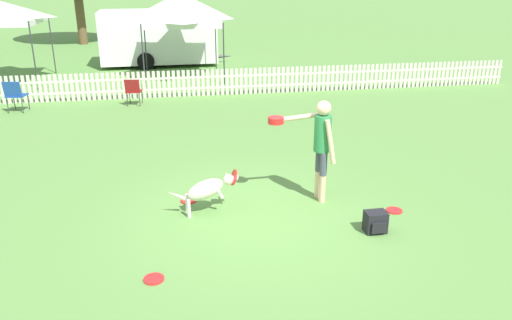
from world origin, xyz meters
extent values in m
plane|color=#5B8C42|center=(0.00, 0.00, 0.00)|extent=(240.00, 240.00, 0.00)
cylinder|color=beige|center=(1.12, 0.35, 0.24)|extent=(0.11, 0.11, 0.48)
cylinder|color=#474C5B|center=(1.12, 0.35, 0.68)|extent=(0.12, 0.12, 0.40)
cylinder|color=beige|center=(1.11, 0.55, 0.24)|extent=(0.11, 0.11, 0.48)
cylinder|color=#474C5B|center=(1.11, 0.55, 0.68)|extent=(0.12, 0.12, 0.40)
cylinder|color=#2D8447|center=(1.11, 0.45, 1.18)|extent=(0.30, 0.30, 0.61)
sphere|color=beige|center=(1.11, 0.45, 1.61)|extent=(0.24, 0.24, 0.24)
cylinder|color=beige|center=(1.19, 0.25, 1.10)|extent=(0.22, 0.17, 0.74)
cylinder|color=beige|center=(0.74, 0.63, 1.42)|extent=(0.74, 0.09, 0.14)
cylinder|color=red|center=(0.37, 0.64, 1.35)|extent=(0.26, 0.26, 0.02)
cylinder|color=red|center=(0.37, 0.64, 1.38)|extent=(0.26, 0.26, 0.02)
cylinder|color=red|center=(0.37, 0.64, 1.40)|extent=(0.26, 0.26, 0.02)
cylinder|color=red|center=(0.37, 0.64, 1.43)|extent=(0.26, 0.26, 0.02)
ellipsoid|color=beige|center=(-0.85, 0.29, 0.40)|extent=(0.69, 0.37, 0.46)
ellipsoid|color=white|center=(-0.85, 0.29, 0.35)|extent=(0.36, 0.20, 0.21)
sphere|color=beige|center=(-0.46, 0.32, 0.54)|extent=(0.18, 0.18, 0.18)
cone|color=beige|center=(-0.38, 0.33, 0.56)|extent=(0.15, 0.11, 0.13)
cylinder|color=red|center=(-0.38, 0.33, 0.56)|extent=(0.13, 0.27, 0.26)
cone|color=beige|center=(-0.49, 0.37, 0.61)|extent=(0.05, 0.05, 0.08)
cone|color=beige|center=(-0.48, 0.27, 0.61)|extent=(0.05, 0.05, 0.08)
cylinder|color=white|center=(-1.14, 0.38, 0.15)|extent=(0.06, 0.06, 0.30)
cylinder|color=white|center=(-1.13, 0.16, 0.15)|extent=(0.06, 0.06, 0.30)
cylinder|color=white|center=(-0.66, 0.41, 0.39)|extent=(0.16, 0.07, 0.24)
cylinder|color=white|center=(-0.64, 0.21, 0.39)|extent=(0.16, 0.07, 0.24)
cone|color=beige|center=(-1.31, 0.26, 0.36)|extent=(0.30, 0.09, 0.21)
cylinder|color=red|center=(-1.66, -1.50, 0.01)|extent=(0.26, 0.26, 0.02)
cylinder|color=red|center=(2.18, -0.21, 0.01)|extent=(0.26, 0.26, 0.02)
cylinder|color=red|center=(-1.11, 0.76, 0.01)|extent=(0.26, 0.26, 0.02)
cube|color=black|center=(1.59, -0.80, 0.16)|extent=(0.32, 0.23, 0.32)
cube|color=black|center=(1.59, -0.94, 0.13)|extent=(0.22, 0.04, 0.16)
cube|color=silver|center=(0.00, 8.55, 0.25)|extent=(20.33, 0.04, 0.06)
cube|color=silver|center=(0.00, 8.55, 0.60)|extent=(20.33, 0.04, 0.06)
cube|color=silver|center=(-6.14, 8.55, 0.41)|extent=(0.09, 0.02, 0.83)
cube|color=silver|center=(-5.99, 8.55, 0.41)|extent=(0.09, 0.02, 0.83)
cube|color=silver|center=(-5.84, 8.55, 0.41)|extent=(0.09, 0.02, 0.83)
cube|color=silver|center=(-5.69, 8.55, 0.41)|extent=(0.09, 0.02, 0.83)
cube|color=silver|center=(-5.54, 8.55, 0.41)|extent=(0.09, 0.02, 0.83)
cube|color=silver|center=(-5.38, 8.55, 0.41)|extent=(0.09, 0.02, 0.83)
cube|color=silver|center=(-5.23, 8.55, 0.41)|extent=(0.09, 0.02, 0.83)
cube|color=silver|center=(-5.08, 8.55, 0.41)|extent=(0.09, 0.02, 0.83)
cube|color=silver|center=(-4.93, 8.55, 0.41)|extent=(0.09, 0.02, 0.83)
cube|color=silver|center=(-4.78, 8.55, 0.41)|extent=(0.09, 0.02, 0.83)
cube|color=silver|center=(-4.63, 8.55, 0.41)|extent=(0.09, 0.02, 0.83)
cube|color=silver|center=(-4.47, 8.55, 0.41)|extent=(0.09, 0.02, 0.83)
cube|color=silver|center=(-4.32, 8.55, 0.41)|extent=(0.09, 0.02, 0.83)
cube|color=silver|center=(-4.17, 8.55, 0.41)|extent=(0.09, 0.02, 0.83)
cube|color=silver|center=(-4.02, 8.55, 0.41)|extent=(0.09, 0.02, 0.83)
cube|color=silver|center=(-3.87, 8.55, 0.41)|extent=(0.09, 0.02, 0.83)
cube|color=silver|center=(-3.72, 8.55, 0.41)|extent=(0.09, 0.02, 0.83)
cube|color=silver|center=(-3.56, 8.55, 0.41)|extent=(0.09, 0.02, 0.83)
cube|color=silver|center=(-3.41, 8.55, 0.41)|extent=(0.09, 0.02, 0.83)
cube|color=silver|center=(-3.26, 8.55, 0.41)|extent=(0.09, 0.02, 0.83)
cube|color=silver|center=(-3.11, 8.55, 0.41)|extent=(0.09, 0.02, 0.83)
cube|color=silver|center=(-2.96, 8.55, 0.41)|extent=(0.09, 0.02, 0.83)
cube|color=silver|center=(-2.81, 8.55, 0.41)|extent=(0.09, 0.02, 0.83)
cube|color=silver|center=(-2.65, 8.55, 0.41)|extent=(0.09, 0.02, 0.83)
cube|color=silver|center=(-2.50, 8.55, 0.41)|extent=(0.09, 0.02, 0.83)
cube|color=silver|center=(-2.35, 8.55, 0.41)|extent=(0.09, 0.02, 0.83)
cube|color=silver|center=(-2.20, 8.55, 0.41)|extent=(0.09, 0.02, 0.83)
cube|color=silver|center=(-2.05, 8.55, 0.41)|extent=(0.09, 0.02, 0.83)
cube|color=silver|center=(-1.90, 8.55, 0.41)|extent=(0.09, 0.02, 0.83)
cube|color=silver|center=(-1.74, 8.55, 0.41)|extent=(0.09, 0.02, 0.83)
cube|color=silver|center=(-1.59, 8.55, 0.41)|extent=(0.09, 0.02, 0.83)
cube|color=silver|center=(-1.44, 8.55, 0.41)|extent=(0.09, 0.02, 0.83)
cube|color=silver|center=(-1.29, 8.55, 0.41)|extent=(0.09, 0.02, 0.83)
cube|color=silver|center=(-1.14, 8.55, 0.41)|extent=(0.09, 0.02, 0.83)
cube|color=silver|center=(-0.99, 8.55, 0.41)|extent=(0.09, 0.02, 0.83)
cube|color=silver|center=(-0.83, 8.55, 0.41)|extent=(0.09, 0.02, 0.83)
cube|color=silver|center=(-0.68, 8.55, 0.41)|extent=(0.09, 0.02, 0.83)
cube|color=silver|center=(-0.53, 8.55, 0.41)|extent=(0.09, 0.02, 0.83)
cube|color=silver|center=(-0.38, 8.55, 0.41)|extent=(0.09, 0.02, 0.83)
cube|color=silver|center=(-0.23, 8.55, 0.41)|extent=(0.09, 0.02, 0.83)
cube|color=silver|center=(-0.08, 8.55, 0.41)|extent=(0.09, 0.02, 0.83)
cube|color=silver|center=(0.08, 8.55, 0.41)|extent=(0.09, 0.02, 0.83)
cube|color=silver|center=(0.23, 8.55, 0.41)|extent=(0.09, 0.02, 0.83)
cube|color=silver|center=(0.38, 8.55, 0.41)|extent=(0.09, 0.02, 0.83)
cube|color=silver|center=(0.53, 8.55, 0.41)|extent=(0.09, 0.02, 0.83)
cube|color=silver|center=(0.68, 8.55, 0.41)|extent=(0.09, 0.02, 0.83)
cube|color=silver|center=(0.83, 8.55, 0.41)|extent=(0.09, 0.02, 0.83)
cube|color=silver|center=(0.99, 8.55, 0.41)|extent=(0.09, 0.02, 0.83)
cube|color=silver|center=(1.14, 8.55, 0.41)|extent=(0.09, 0.02, 0.83)
cube|color=silver|center=(1.29, 8.55, 0.41)|extent=(0.09, 0.02, 0.83)
cube|color=silver|center=(1.44, 8.55, 0.41)|extent=(0.09, 0.02, 0.83)
cube|color=silver|center=(1.59, 8.55, 0.41)|extent=(0.09, 0.02, 0.83)
cube|color=silver|center=(1.74, 8.55, 0.41)|extent=(0.09, 0.02, 0.83)
cube|color=silver|center=(1.90, 8.55, 0.41)|extent=(0.09, 0.02, 0.83)
cube|color=silver|center=(2.05, 8.55, 0.41)|extent=(0.09, 0.02, 0.83)
cube|color=silver|center=(2.20, 8.55, 0.41)|extent=(0.09, 0.02, 0.83)
cube|color=silver|center=(2.35, 8.55, 0.41)|extent=(0.09, 0.02, 0.83)
cube|color=silver|center=(2.50, 8.55, 0.41)|extent=(0.09, 0.02, 0.83)
cube|color=silver|center=(2.65, 8.55, 0.41)|extent=(0.09, 0.02, 0.83)
cube|color=silver|center=(2.81, 8.55, 0.41)|extent=(0.09, 0.02, 0.83)
cube|color=silver|center=(2.96, 8.55, 0.41)|extent=(0.09, 0.02, 0.83)
cube|color=silver|center=(3.11, 8.55, 0.41)|extent=(0.09, 0.02, 0.83)
cube|color=silver|center=(3.26, 8.55, 0.41)|extent=(0.09, 0.02, 0.83)
cube|color=silver|center=(3.41, 8.55, 0.41)|extent=(0.09, 0.02, 0.83)
cube|color=silver|center=(3.56, 8.55, 0.41)|extent=(0.09, 0.02, 0.83)
cube|color=silver|center=(3.72, 8.55, 0.41)|extent=(0.09, 0.02, 0.83)
cube|color=silver|center=(3.87, 8.55, 0.41)|extent=(0.09, 0.02, 0.83)
cube|color=silver|center=(4.02, 8.55, 0.41)|extent=(0.09, 0.02, 0.83)
cube|color=silver|center=(4.17, 8.55, 0.41)|extent=(0.09, 0.02, 0.83)
cube|color=silver|center=(4.32, 8.55, 0.41)|extent=(0.09, 0.02, 0.83)
cube|color=silver|center=(4.47, 8.55, 0.41)|extent=(0.09, 0.02, 0.83)
cube|color=silver|center=(4.63, 8.55, 0.41)|extent=(0.09, 0.02, 0.83)
cube|color=silver|center=(4.78, 8.55, 0.41)|extent=(0.09, 0.02, 0.83)
cube|color=silver|center=(4.93, 8.55, 0.41)|extent=(0.09, 0.02, 0.83)
cube|color=silver|center=(5.08, 8.55, 0.41)|extent=(0.09, 0.02, 0.83)
cube|color=silver|center=(5.23, 8.55, 0.41)|extent=(0.09, 0.02, 0.83)
cube|color=silver|center=(5.38, 8.55, 0.41)|extent=(0.09, 0.02, 0.83)
cube|color=silver|center=(5.54, 8.55, 0.41)|extent=(0.09, 0.02, 0.83)
cube|color=silver|center=(5.69, 8.55, 0.41)|extent=(0.09, 0.02, 0.83)
cube|color=silver|center=(5.84, 8.55, 0.41)|extent=(0.09, 0.02, 0.83)
cube|color=silver|center=(5.99, 8.55, 0.41)|extent=(0.09, 0.02, 0.83)
cube|color=silver|center=(6.14, 8.55, 0.41)|extent=(0.09, 0.02, 0.83)
cube|color=silver|center=(6.30, 8.55, 0.41)|extent=(0.09, 0.02, 0.83)
cube|color=silver|center=(6.45, 8.55, 0.41)|extent=(0.09, 0.02, 0.83)
cube|color=silver|center=(6.60, 8.55, 0.41)|extent=(0.09, 0.02, 0.83)
cube|color=silver|center=(6.75, 8.55, 0.41)|extent=(0.09, 0.02, 0.83)
cube|color=silver|center=(6.90, 8.55, 0.41)|extent=(0.09, 0.02, 0.83)
cube|color=silver|center=(7.05, 8.55, 0.41)|extent=(0.09, 0.02, 0.83)
cube|color=silver|center=(7.21, 8.55, 0.41)|extent=(0.09, 0.02, 0.83)
cube|color=silver|center=(7.36, 8.55, 0.41)|extent=(0.09, 0.02, 0.83)
cube|color=silver|center=(7.51, 8.55, 0.41)|extent=(0.09, 0.02, 0.83)
cube|color=silver|center=(7.66, 8.55, 0.41)|extent=(0.09, 0.02, 0.83)
cube|color=silver|center=(7.81, 8.55, 0.41)|extent=(0.09, 0.02, 0.83)
cube|color=silver|center=(7.96, 8.55, 0.41)|extent=(0.09, 0.02, 0.83)
cube|color=silver|center=(8.12, 8.55, 0.41)|extent=(0.09, 0.02, 0.83)
cube|color=silver|center=(8.27, 8.55, 0.41)|extent=(0.09, 0.02, 0.83)
cube|color=silver|center=(8.42, 8.55, 0.41)|extent=(0.09, 0.02, 0.83)
cube|color=silver|center=(8.57, 8.55, 0.41)|extent=(0.09, 0.02, 0.83)
cube|color=silver|center=(8.72, 8.55, 0.41)|extent=(0.09, 0.02, 0.83)
cube|color=silver|center=(8.87, 8.55, 0.41)|extent=(0.09, 0.02, 0.83)
cube|color=silver|center=(9.03, 8.55, 0.41)|extent=(0.09, 0.02, 0.83)
cube|color=silver|center=(9.18, 8.55, 0.41)|extent=(0.09, 0.02, 0.83)
cube|color=silver|center=(9.33, 8.55, 0.41)|extent=(0.09, 0.02, 0.83)
cube|color=silver|center=(9.48, 8.55, 0.41)|extent=(0.09, 0.02, 0.83)
cube|color=silver|center=(9.63, 8.55, 0.41)|extent=(0.09, 0.02, 0.83)
cube|color=silver|center=(9.78, 8.55, 0.41)|extent=(0.09, 0.02, 0.83)
cube|color=silver|center=(9.94, 8.55, 0.41)|extent=(0.09, 0.02, 0.83)
cube|color=silver|center=(10.09, 8.55, 0.41)|extent=(0.09, 0.02, 0.83)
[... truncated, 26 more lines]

